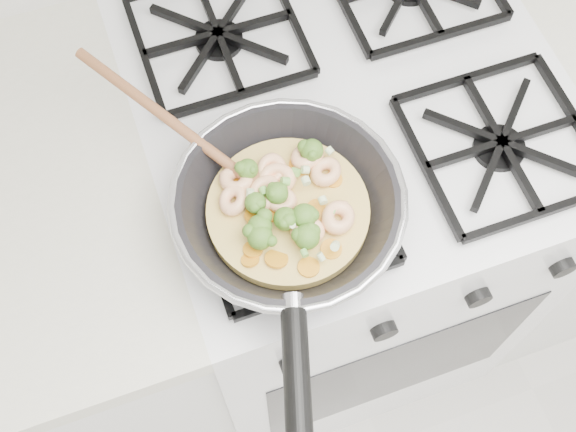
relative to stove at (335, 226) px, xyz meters
name	(u,v)px	position (x,y,z in m)	size (l,w,h in m)	color
stove	(335,226)	(0.00, 0.00, 0.00)	(0.60, 0.60, 0.92)	white
skillet	(287,210)	(-0.16, -0.16, 0.50)	(0.33, 0.60, 0.09)	black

